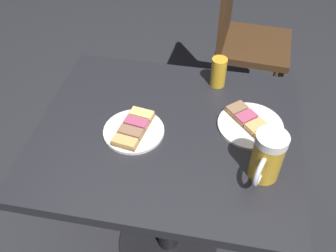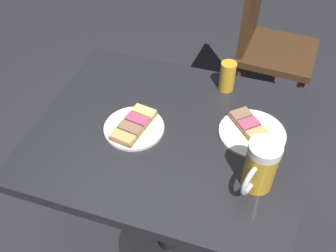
{
  "view_description": "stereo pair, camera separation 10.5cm",
  "coord_description": "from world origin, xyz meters",
  "px_view_note": "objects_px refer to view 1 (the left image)",
  "views": [
    {
      "loc": [
        -0.8,
        -0.15,
        1.57
      ],
      "look_at": [
        0.0,
        0.0,
        0.75
      ],
      "focal_mm": 39.92,
      "sensor_mm": 36.0,
      "label": 1
    },
    {
      "loc": [
        -0.78,
        -0.25,
        1.57
      ],
      "look_at": [
        0.0,
        0.0,
        0.75
      ],
      "focal_mm": 39.92,
      "sensor_mm": 36.0,
      "label": 2
    }
  ],
  "objects_px": {
    "plate_near": "(134,130)",
    "beer_mug": "(267,157)",
    "plate_far": "(251,124)",
    "beer_glass_small": "(218,72)",
    "cafe_chair": "(243,32)"
  },
  "relations": [
    {
      "from": "plate_far",
      "to": "beer_mug",
      "type": "relative_size",
      "value": 1.35
    },
    {
      "from": "plate_far",
      "to": "beer_glass_small",
      "type": "relative_size",
      "value": 1.93
    },
    {
      "from": "plate_near",
      "to": "beer_mug",
      "type": "height_order",
      "value": "beer_mug"
    },
    {
      "from": "plate_near",
      "to": "beer_glass_small",
      "type": "height_order",
      "value": "beer_glass_small"
    },
    {
      "from": "beer_glass_small",
      "to": "plate_far",
      "type": "bearing_deg",
      "value": -147.49
    },
    {
      "from": "beer_glass_small",
      "to": "cafe_chair",
      "type": "relative_size",
      "value": 0.12
    },
    {
      "from": "beer_glass_small",
      "to": "cafe_chair",
      "type": "xyz_separation_m",
      "value": [
        0.72,
        -0.09,
        -0.26
      ]
    },
    {
      "from": "plate_near",
      "to": "beer_mug",
      "type": "bearing_deg",
      "value": -103.43
    },
    {
      "from": "plate_near",
      "to": "plate_far",
      "type": "height_order",
      "value": "same"
    },
    {
      "from": "plate_near",
      "to": "plate_far",
      "type": "distance_m",
      "value": 0.37
    },
    {
      "from": "cafe_chair",
      "to": "plate_far",
      "type": "bearing_deg",
      "value": 6.44
    },
    {
      "from": "plate_near",
      "to": "beer_glass_small",
      "type": "relative_size",
      "value": 1.77
    },
    {
      "from": "plate_far",
      "to": "beer_glass_small",
      "type": "height_order",
      "value": "beer_glass_small"
    },
    {
      "from": "beer_mug",
      "to": "plate_near",
      "type": "bearing_deg",
      "value": 76.57
    },
    {
      "from": "plate_far",
      "to": "cafe_chair",
      "type": "height_order",
      "value": "cafe_chair"
    }
  ]
}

